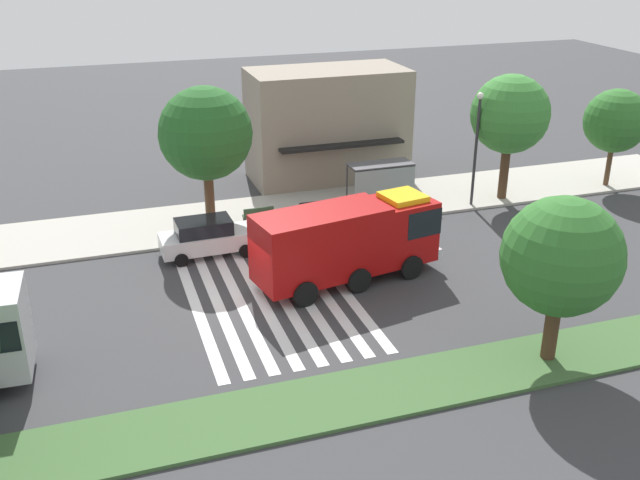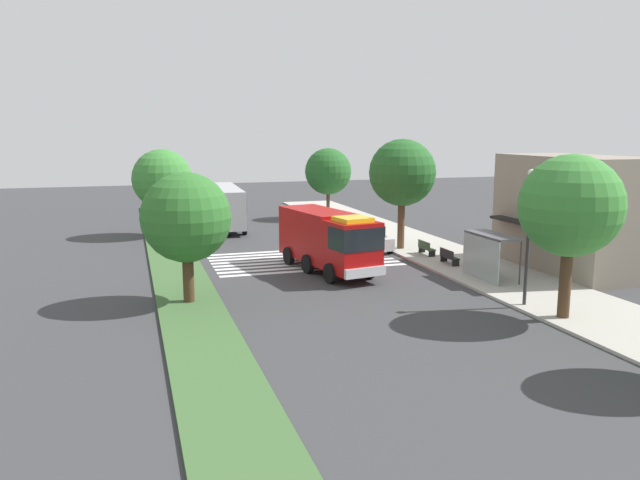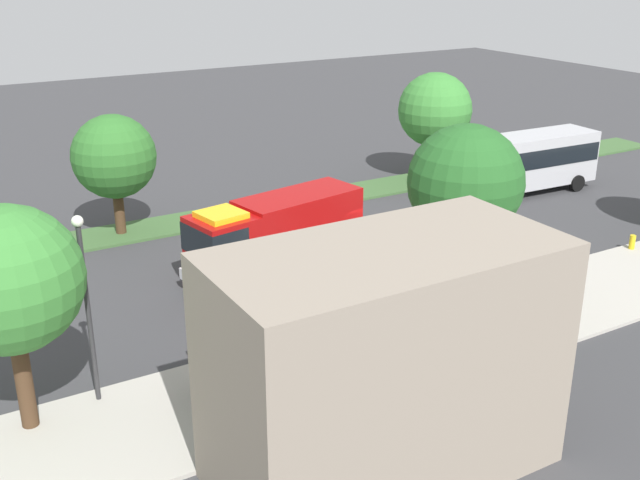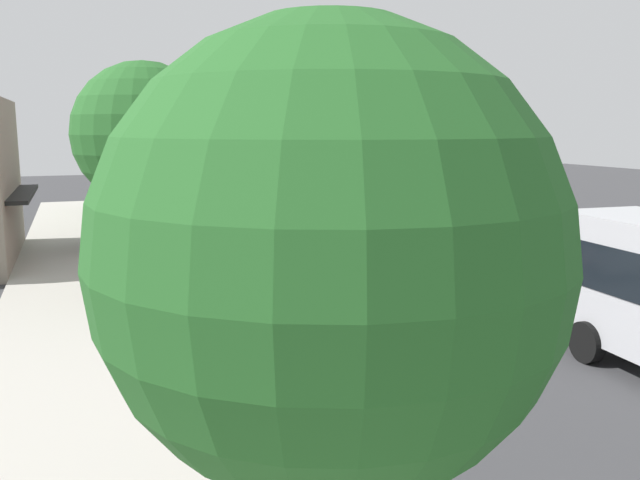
{
  "view_description": "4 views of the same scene",
  "coord_description": "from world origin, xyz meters",
  "px_view_note": "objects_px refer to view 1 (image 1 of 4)",
  "views": [
    {
      "loc": [
        -5.66,
        -26.72,
        14.55
      ],
      "look_at": [
        3.77,
        1.71,
        1.56
      ],
      "focal_mm": 41.0,
      "sensor_mm": 36.0,
      "label": 1
    },
    {
      "loc": [
        37.98,
        -10.3,
        8.05
      ],
      "look_at": [
        2.97,
        0.58,
        1.58
      ],
      "focal_mm": 34.48,
      "sensor_mm": 36.0,
      "label": 2
    },
    {
      "loc": [
        18.89,
        28.79,
        13.72
      ],
      "look_at": [
        2.71,
        1.11,
        1.43
      ],
      "focal_mm": 42.6,
      "sensor_mm": 36.0,
      "label": 3
    },
    {
      "loc": [
        -21.85,
        9.48,
        5.59
      ],
      "look_at": [
        1.63,
        0.87,
        1.3
      ],
      "focal_mm": 37.31,
      "sensor_mm": 36.0,
      "label": 4
    }
  ],
  "objects_px": {
    "parked_car_west": "(208,237)",
    "median_tree_west": "(562,257)",
    "bus_stop_shelter": "(383,178)",
    "bench_near_shelter": "(313,208)",
    "street_lamp": "(477,140)",
    "fire_truck": "(352,238)",
    "bench_west_of_shelter": "(258,215)",
    "sidewalk_tree_far_east": "(616,121)",
    "sidewalk_tree_west": "(205,134)",
    "sidewalk_tree_east": "(510,115)"
  },
  "relations": [
    {
      "from": "bench_near_shelter",
      "to": "fire_truck",
      "type": "bearing_deg",
      "value": -94.67
    },
    {
      "from": "fire_truck",
      "to": "bus_stop_shelter",
      "type": "distance_m",
      "value": 8.77
    },
    {
      "from": "bus_stop_shelter",
      "to": "street_lamp",
      "type": "distance_m",
      "value": 5.45
    },
    {
      "from": "fire_truck",
      "to": "street_lamp",
      "type": "relative_size",
      "value": 1.4
    },
    {
      "from": "fire_truck",
      "to": "bench_west_of_shelter",
      "type": "distance_m",
      "value": 7.94
    },
    {
      "from": "bus_stop_shelter",
      "to": "bench_near_shelter",
      "type": "bearing_deg",
      "value": -179.65
    },
    {
      "from": "parked_car_west",
      "to": "sidewalk_tree_east",
      "type": "bearing_deg",
      "value": 5.55
    },
    {
      "from": "sidewalk_tree_west",
      "to": "median_tree_west",
      "type": "relative_size",
      "value": 1.22
    },
    {
      "from": "fire_truck",
      "to": "sidewalk_tree_far_east",
      "type": "height_order",
      "value": "sidewalk_tree_far_east"
    },
    {
      "from": "parked_car_west",
      "to": "sidewalk_tree_west",
      "type": "height_order",
      "value": "sidewalk_tree_west"
    },
    {
      "from": "fire_truck",
      "to": "parked_car_west",
      "type": "distance_m",
      "value": 7.3
    },
    {
      "from": "parked_car_west",
      "to": "sidewalk_tree_east",
      "type": "distance_m",
      "value": 17.92
    },
    {
      "from": "street_lamp",
      "to": "median_tree_west",
      "type": "height_order",
      "value": "street_lamp"
    },
    {
      "from": "parked_car_west",
      "to": "bench_near_shelter",
      "type": "xyz_separation_m",
      "value": [
        6.16,
        2.82,
        -0.33
      ]
    },
    {
      "from": "bus_stop_shelter",
      "to": "street_lamp",
      "type": "xyz_separation_m",
      "value": [
        4.98,
        -1.04,
        1.95
      ]
    },
    {
      "from": "bench_near_shelter",
      "to": "bench_west_of_shelter",
      "type": "height_order",
      "value": "same"
    },
    {
      "from": "parked_car_west",
      "to": "sidewalk_tree_east",
      "type": "relative_size",
      "value": 0.66
    },
    {
      "from": "bench_west_of_shelter",
      "to": "sidewalk_tree_west",
      "type": "xyz_separation_m",
      "value": [
        -2.59,
        -0.62,
        4.72
      ]
    },
    {
      "from": "sidewalk_tree_east",
      "to": "sidewalk_tree_far_east",
      "type": "bearing_deg",
      "value": 0.0
    },
    {
      "from": "bus_stop_shelter",
      "to": "bench_west_of_shelter",
      "type": "distance_m",
      "value": 7.13
    },
    {
      "from": "parked_car_west",
      "to": "median_tree_west",
      "type": "distance_m",
      "value": 16.73
    },
    {
      "from": "bench_west_of_shelter",
      "to": "median_tree_west",
      "type": "height_order",
      "value": "median_tree_west"
    },
    {
      "from": "sidewalk_tree_far_east",
      "to": "median_tree_west",
      "type": "height_order",
      "value": "median_tree_west"
    },
    {
      "from": "bench_near_shelter",
      "to": "median_tree_west",
      "type": "relative_size",
      "value": 0.26
    },
    {
      "from": "median_tree_west",
      "to": "street_lamp",
      "type": "bearing_deg",
      "value": 70.86
    },
    {
      "from": "median_tree_west",
      "to": "sidewalk_tree_west",
      "type": "bearing_deg",
      "value": 121.72
    },
    {
      "from": "parked_car_west",
      "to": "street_lamp",
      "type": "height_order",
      "value": "street_lamp"
    },
    {
      "from": "street_lamp",
      "to": "bench_near_shelter",
      "type": "bearing_deg",
      "value": 173.52
    },
    {
      "from": "bench_west_of_shelter",
      "to": "median_tree_west",
      "type": "distance_m",
      "value": 17.63
    },
    {
      "from": "fire_truck",
      "to": "median_tree_west",
      "type": "relative_size",
      "value": 1.44
    },
    {
      "from": "street_lamp",
      "to": "sidewalk_tree_far_east",
      "type": "relative_size",
      "value": 1.09
    },
    {
      "from": "bench_near_shelter",
      "to": "sidewalk_tree_east",
      "type": "xyz_separation_m",
      "value": [
        11.17,
        -0.62,
        4.37
      ]
    },
    {
      "from": "sidewalk_tree_far_east",
      "to": "median_tree_west",
      "type": "relative_size",
      "value": 0.94
    },
    {
      "from": "bench_west_of_shelter",
      "to": "street_lamp",
      "type": "height_order",
      "value": "street_lamp"
    },
    {
      "from": "sidewalk_tree_east",
      "to": "sidewalk_tree_far_east",
      "type": "height_order",
      "value": "sidewalk_tree_east"
    },
    {
      "from": "sidewalk_tree_far_east",
      "to": "street_lamp",
      "type": "bearing_deg",
      "value": -177.55
    },
    {
      "from": "parked_car_west",
      "to": "median_tree_west",
      "type": "relative_size",
      "value": 0.76
    },
    {
      "from": "sidewalk_tree_west",
      "to": "street_lamp",
      "type": "bearing_deg",
      "value": -1.57
    },
    {
      "from": "street_lamp",
      "to": "parked_car_west",
      "type": "bearing_deg",
      "value": -173.21
    },
    {
      "from": "bench_near_shelter",
      "to": "street_lamp",
      "type": "distance_m",
      "value": 9.6
    },
    {
      "from": "bus_stop_shelter",
      "to": "bench_near_shelter",
      "type": "height_order",
      "value": "bus_stop_shelter"
    },
    {
      "from": "fire_truck",
      "to": "sidewalk_tree_west",
      "type": "relative_size",
      "value": 1.18
    },
    {
      "from": "parked_car_west",
      "to": "sidewalk_tree_far_east",
      "type": "bearing_deg",
      "value": 3.44
    },
    {
      "from": "bench_near_shelter",
      "to": "sidewalk_tree_west",
      "type": "bearing_deg",
      "value": -173.68
    },
    {
      "from": "fire_truck",
      "to": "street_lamp",
      "type": "bearing_deg",
      "value": 23.36
    },
    {
      "from": "bench_near_shelter",
      "to": "street_lamp",
      "type": "bearing_deg",
      "value": -6.48
    },
    {
      "from": "sidewalk_tree_far_east",
      "to": "median_tree_west",
      "type": "xyz_separation_m",
      "value": [
        -14.48,
        -15.24,
        0.09
      ]
    },
    {
      "from": "parked_car_west",
      "to": "fire_truck",
      "type": "bearing_deg",
      "value": -41.44
    },
    {
      "from": "fire_truck",
      "to": "bench_near_shelter",
      "type": "height_order",
      "value": "fire_truck"
    },
    {
      "from": "bus_stop_shelter",
      "to": "median_tree_west",
      "type": "bearing_deg",
      "value": -90.62
    }
  ]
}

